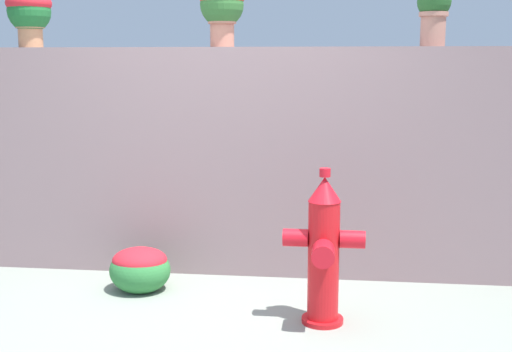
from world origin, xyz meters
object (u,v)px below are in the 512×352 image
(fire_hydrant, at_px, (324,252))
(potted_plant_3, at_px, (434,7))
(flower_bush_left, at_px, (140,267))
(potted_plant_2, at_px, (222,5))
(potted_plant_1, at_px, (29,11))

(fire_hydrant, bearing_deg, potted_plant_3, 55.16)
(potted_plant_3, distance_m, flower_bush_left, 2.71)
(potted_plant_2, bearing_deg, flower_bush_left, -129.22)
(potted_plant_3, bearing_deg, flower_bush_left, -163.23)
(flower_bush_left, bearing_deg, fire_hydrant, -19.15)
(potted_plant_1, height_order, potted_plant_2, potted_plant_2)
(potted_plant_1, bearing_deg, fire_hydrant, -24.54)
(potted_plant_2, xyz_separation_m, flower_bush_left, (-0.48, -0.59, -1.79))
(fire_hydrant, bearing_deg, potted_plant_1, 155.46)
(potted_plant_1, distance_m, fire_hydrant, 2.85)
(potted_plant_1, distance_m, potted_plant_3, 2.93)
(potted_plant_3, xyz_separation_m, fire_hydrant, (-0.72, -1.03, -1.48))
(fire_hydrant, bearing_deg, potted_plant_2, 126.86)
(potted_plant_1, height_order, flower_bush_left, potted_plant_1)
(potted_plant_2, height_order, potted_plant_3, potted_plant_2)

